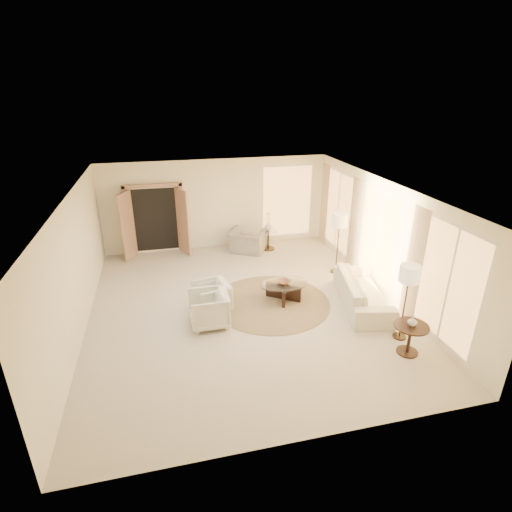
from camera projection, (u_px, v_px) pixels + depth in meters
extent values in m
cube|color=beige|center=(244.00, 307.00, 9.46)|extent=(7.00, 8.00, 0.02)
cube|color=white|center=(242.00, 191.00, 8.35)|extent=(7.00, 8.00, 0.02)
cube|color=#F2EBCA|center=(217.00, 204.00, 12.47)|extent=(7.00, 0.04, 2.80)
cube|color=#F2EBCA|center=(304.00, 364.00, 5.33)|extent=(7.00, 0.04, 2.80)
cube|color=#F2EBCA|center=(75.00, 268.00, 8.15)|extent=(0.04, 8.00, 2.80)
cube|color=#F2EBCA|center=(384.00, 239.00, 9.65)|extent=(0.04, 8.00, 2.80)
cube|color=tan|center=(156.00, 219.00, 12.09)|extent=(1.80, 0.12, 2.16)
cube|color=tan|center=(128.00, 226.00, 11.70)|extent=(0.35, 0.66, 2.00)
cube|color=tan|center=(183.00, 222.00, 12.05)|extent=(0.35, 0.66, 2.00)
cylinder|color=#473823|center=(271.00, 302.00, 9.64)|extent=(2.85, 2.85, 0.01)
imported|color=silver|center=(363.00, 291.00, 9.43)|extent=(1.43, 2.52, 0.69)
imported|color=silver|center=(212.00, 295.00, 9.17)|extent=(0.84, 0.87, 0.77)
imported|color=silver|center=(209.00, 307.00, 8.61)|extent=(0.76, 0.81, 0.84)
imported|color=gray|center=(248.00, 238.00, 12.41)|extent=(1.25, 1.11, 0.92)
cube|color=black|center=(283.00, 292.00, 9.71)|extent=(0.76, 0.58, 0.39)
cube|color=black|center=(283.00, 292.00, 9.71)|extent=(0.32, 0.87, 0.39)
cylinder|color=white|center=(284.00, 284.00, 9.62)|extent=(1.50, 1.50, 0.02)
cylinder|color=black|center=(407.00, 352.00, 7.83)|extent=(0.41, 0.41, 0.03)
cylinder|color=black|center=(409.00, 339.00, 7.72)|extent=(0.06, 0.06, 0.59)
cylinder|color=black|center=(412.00, 326.00, 7.60)|extent=(0.66, 0.66, 0.03)
cylinder|color=#2E2517|center=(268.00, 248.00, 12.77)|extent=(0.42, 0.42, 0.03)
cylinder|color=#2E2517|center=(268.00, 240.00, 12.66)|extent=(0.06, 0.06, 0.60)
cylinder|color=white|center=(268.00, 231.00, 12.53)|extent=(0.55, 0.55, 0.03)
cylinder|color=#2E2517|center=(335.00, 272.00, 11.19)|extent=(0.29, 0.29, 0.03)
cylinder|color=#2E2517|center=(337.00, 248.00, 10.91)|extent=(0.03, 0.03, 1.45)
cylinder|color=beige|center=(340.00, 220.00, 10.60)|extent=(0.41, 0.41, 0.35)
cylinder|color=#2E2517|center=(399.00, 336.00, 8.31)|extent=(0.28, 0.28, 0.03)
cylinder|color=#2E2517|center=(404.00, 308.00, 8.04)|extent=(0.03, 0.03, 1.39)
cylinder|color=beige|center=(410.00, 274.00, 7.73)|extent=(0.40, 0.40, 0.34)
imported|color=brown|center=(284.00, 282.00, 9.60)|extent=(0.38, 0.38, 0.07)
imported|color=silver|center=(412.00, 322.00, 7.56)|extent=(0.23, 0.23, 0.18)
imported|color=silver|center=(268.00, 226.00, 12.48)|extent=(0.32, 0.32, 0.26)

